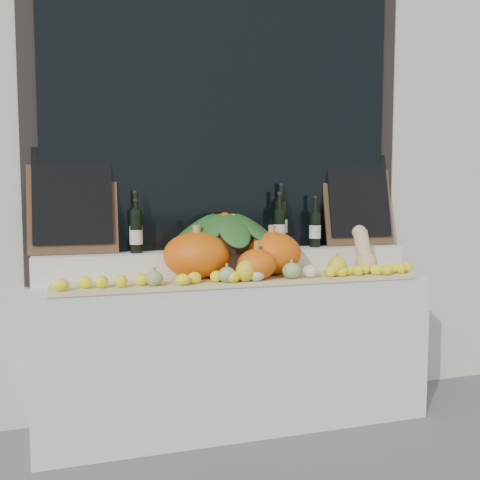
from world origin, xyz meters
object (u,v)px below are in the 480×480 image
object	(u,v)px
pumpkin_left	(197,255)
pumpkin_right	(272,253)
wine_bottle_tall	(281,224)
produce_bowl	(225,231)
butternut_squash	(364,252)

from	to	relation	value
pumpkin_left	pumpkin_right	distance (m)	0.46
pumpkin_right	wine_bottle_tall	size ratio (longest dim) A/B	0.86
pumpkin_right	produce_bowl	world-z (taller)	produce_bowl
pumpkin_right	produce_bowl	xyz separation A→B (m)	(-0.24, 0.16, 0.12)
pumpkin_left	butternut_squash	world-z (taller)	butternut_squash
wine_bottle_tall	pumpkin_left	bearing A→B (deg)	-159.39
butternut_squash	produce_bowl	xyz separation A→B (m)	(-0.82, 0.24, 0.13)
pumpkin_right	wine_bottle_tall	bearing A→B (deg)	56.94
pumpkin_left	pumpkin_right	xyz separation A→B (m)	(0.46, 0.00, -0.00)
produce_bowl	pumpkin_right	bearing A→B (deg)	-33.92
pumpkin_left	butternut_squash	bearing A→B (deg)	-4.08
produce_bowl	wine_bottle_tall	distance (m)	0.39
produce_bowl	butternut_squash	bearing A→B (deg)	-16.51
pumpkin_left	wine_bottle_tall	distance (m)	0.66
pumpkin_left	produce_bowl	world-z (taller)	produce_bowl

